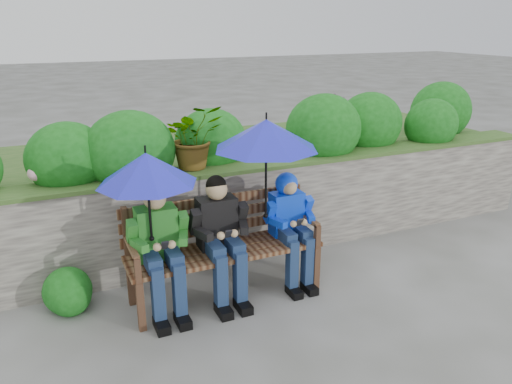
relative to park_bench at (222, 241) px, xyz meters
name	(u,v)px	position (x,y,z in m)	size (l,w,h in m)	color
ground	(260,287)	(0.36, -0.06, -0.54)	(60.00, 60.00, 0.00)	#525149
garden_backdrop	(204,180)	(0.34, 1.54, 0.09)	(8.00, 2.84, 1.74)	#605952
park_bench	(222,241)	(0.00, 0.00, 0.00)	(1.79, 0.52, 0.94)	#492E1E
boy_left	(160,244)	(-0.59, -0.09, 0.12)	(0.52, 0.60, 1.16)	#1E5E18
boy_middle	(221,233)	(-0.04, -0.09, 0.12)	(0.52, 0.60, 1.17)	black
boy_right	(290,219)	(0.67, -0.07, 0.13)	(0.47, 0.57, 1.10)	#1233E3
umbrella_left	(147,169)	(-0.66, -0.11, 0.80)	(0.82, 0.82, 0.82)	#1E22CE
umbrella_right	(266,134)	(0.41, -0.07, 0.98)	(0.95, 0.95, 0.98)	#1E22CE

